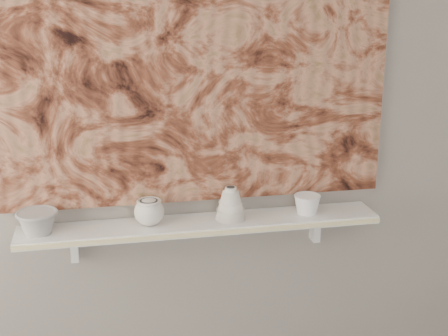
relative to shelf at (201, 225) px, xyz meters
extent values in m
plane|color=gray|center=(0.00, 0.09, 0.44)|extent=(3.60, 0.00, 3.60)
cube|color=white|center=(0.00, 0.00, 0.00)|extent=(1.40, 0.18, 0.03)
cube|color=beige|center=(0.00, -0.09, 0.00)|extent=(1.40, 0.01, 0.02)
cube|color=white|center=(-0.49, 0.06, -0.07)|extent=(0.03, 0.06, 0.12)
cube|color=white|center=(0.49, 0.06, -0.07)|extent=(0.03, 0.06, 0.12)
cube|color=brown|center=(0.00, 0.08, 0.62)|extent=(1.50, 0.02, 1.10)
cube|color=black|center=(0.45, 0.07, 0.32)|extent=(0.09, 0.00, 0.08)
camera|label=1|loc=(-0.35, -2.23, 0.92)|focal=50.00mm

